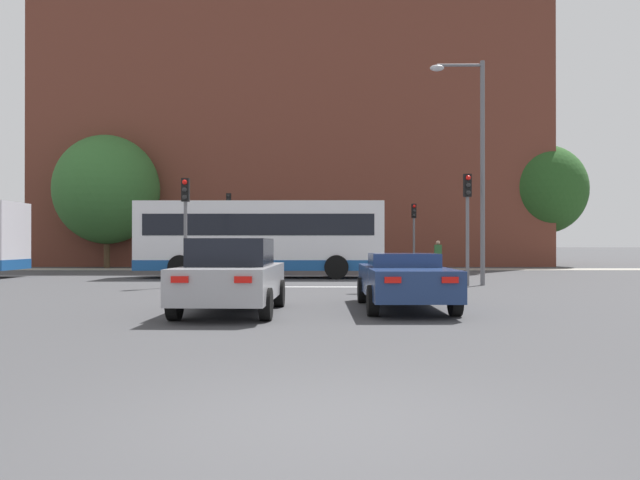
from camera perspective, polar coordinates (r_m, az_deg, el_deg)
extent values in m
plane|color=#3D3D3F|center=(5.37, 0.26, -16.63)|extent=(400.00, 400.00, 0.00)
cube|color=silver|center=(21.32, 0.41, -4.30)|extent=(7.75, 0.30, 0.01)
cube|color=gray|center=(35.39, 0.43, -2.69)|extent=(68.62, 2.50, 0.01)
cube|color=brown|center=(46.03, -2.33, 9.24)|extent=(33.11, 13.26, 18.19)
cube|color=#42444C|center=(48.70, -2.33, 20.97)|extent=(33.77, 13.79, 1.89)
cube|color=#9E9EA3|center=(13.56, -8.05, -3.81)|extent=(1.96, 4.29, 0.70)
cube|color=black|center=(13.49, -8.08, -1.10)|extent=(1.65, 1.95, 0.58)
cylinder|color=black|center=(15.04, -10.55, -4.79)|extent=(0.24, 0.65, 0.64)
cylinder|color=black|center=(14.76, -3.74, -4.88)|extent=(0.24, 0.65, 0.64)
cylinder|color=black|center=(12.50, -13.16, -5.72)|extent=(0.24, 0.65, 0.64)
cylinder|color=black|center=(12.16, -4.96, -5.88)|extent=(0.24, 0.65, 0.64)
cube|color=red|center=(11.58, -12.71, -3.54)|extent=(0.32, 0.06, 0.12)
cube|color=red|center=(11.34, -7.04, -3.62)|extent=(0.32, 0.06, 0.12)
cube|color=navy|center=(14.40, 7.70, -3.72)|extent=(1.83, 4.68, 0.64)
cube|color=navy|center=(14.50, 7.63, -1.83)|extent=(1.54, 1.42, 0.30)
cylinder|color=black|center=(15.77, 3.90, -4.58)|extent=(0.23, 0.64, 0.64)
cylinder|color=black|center=(15.98, 9.99, -4.52)|extent=(0.23, 0.64, 0.64)
cylinder|color=black|center=(12.90, 4.85, -5.55)|extent=(0.23, 0.64, 0.64)
cylinder|color=black|center=(13.16, 12.26, -5.44)|extent=(0.23, 0.64, 0.64)
cube|color=red|center=(12.00, 6.67, -3.65)|extent=(0.32, 0.05, 0.12)
cube|color=red|center=(12.18, 11.81, -3.59)|extent=(0.32, 0.05, 0.12)
cube|color=silver|center=(27.10, -5.40, 0.37)|extent=(10.44, 2.53, 2.91)
cube|color=#194C8E|center=(27.11, -5.40, -2.24)|extent=(10.46, 2.55, 0.44)
cube|color=black|center=(27.11, -5.40, 1.34)|extent=(9.61, 2.56, 0.90)
cylinder|color=black|center=(26.45, -12.67, -2.43)|extent=(1.00, 0.28, 1.00)
cylinder|color=black|center=(28.82, -11.58, -2.26)|extent=(1.00, 0.28, 1.00)
cylinder|color=black|center=(25.77, 1.51, -2.50)|extent=(1.00, 0.28, 1.00)
cylinder|color=black|center=(28.19, 1.42, -2.31)|extent=(1.00, 0.28, 1.00)
cylinder|color=slate|center=(22.35, 13.33, -0.12)|extent=(0.12, 0.12, 3.12)
cube|color=black|center=(22.44, 13.33, 4.88)|extent=(0.26, 0.20, 0.80)
sphere|color=red|center=(22.34, 13.40, 5.56)|extent=(0.17, 0.17, 0.17)
sphere|color=black|center=(22.32, 13.40, 4.91)|extent=(0.17, 0.17, 0.17)
sphere|color=black|center=(22.30, 13.40, 4.25)|extent=(0.17, 0.17, 0.17)
cylinder|color=slate|center=(34.96, 8.58, -0.36)|extent=(0.12, 0.12, 2.88)
cube|color=black|center=(35.01, 8.58, 2.65)|extent=(0.26, 0.20, 0.80)
sphere|color=red|center=(34.89, 8.61, 3.08)|extent=(0.17, 0.17, 0.17)
sphere|color=black|center=(34.88, 8.61, 2.66)|extent=(0.17, 0.17, 0.17)
sphere|color=black|center=(34.87, 8.61, 2.24)|extent=(0.17, 0.17, 0.17)
cylinder|color=slate|center=(21.87, -12.20, -0.37)|extent=(0.12, 0.12, 2.93)
cube|color=black|center=(21.94, -12.20, 4.50)|extent=(0.26, 0.20, 0.80)
sphere|color=red|center=(21.84, -12.27, 5.20)|extent=(0.17, 0.17, 0.17)
sphere|color=black|center=(21.82, -12.27, 4.53)|extent=(0.17, 0.17, 0.17)
sphere|color=black|center=(21.80, -12.28, 3.86)|extent=(0.17, 0.17, 0.17)
cylinder|color=slate|center=(35.49, -8.35, 0.14)|extent=(0.12, 0.12, 3.50)
cube|color=black|center=(35.57, -8.35, 3.61)|extent=(0.26, 0.20, 0.80)
sphere|color=black|center=(35.46, -8.38, 4.03)|extent=(0.17, 0.17, 0.17)
sphere|color=black|center=(35.44, -8.38, 3.62)|extent=(0.17, 0.17, 0.17)
sphere|color=#1ED14C|center=(35.43, -8.38, 3.21)|extent=(0.17, 0.17, 0.17)
cylinder|color=slate|center=(22.98, 14.64, 5.95)|extent=(0.16, 0.16, 7.98)
cylinder|color=slate|center=(23.53, 12.66, 15.33)|extent=(1.61, 0.10, 0.10)
ellipsoid|color=#B2B2B7|center=(23.35, 10.65, 15.20)|extent=(0.50, 0.36, 0.22)
cylinder|color=black|center=(35.26, 10.87, -2.07)|extent=(0.13, 0.13, 0.78)
cylinder|color=black|center=(35.23, 10.60, -2.07)|extent=(0.13, 0.13, 0.78)
cube|color=#336B38|center=(35.23, 10.74, -0.93)|extent=(0.41, 0.24, 0.62)
sphere|color=tan|center=(35.23, 10.74, -0.24)|extent=(0.23, 0.23, 0.23)
cylinder|color=#4C3823|center=(39.94, -18.91, -0.92)|extent=(0.36, 0.36, 2.07)
ellipsoid|color=#33662D|center=(40.07, -18.90, 4.38)|extent=(6.28, 6.28, 6.60)
cylinder|color=#4C3823|center=(42.82, 19.82, -0.48)|extent=(0.36, 0.36, 2.65)
ellipsoid|color=#234C1E|center=(42.96, 19.82, 4.38)|extent=(5.44, 5.44, 5.71)
cylinder|color=#4C3823|center=(42.96, -19.83, -0.40)|extent=(0.36, 0.36, 2.77)
ellipsoid|color=#3D7033|center=(43.08, -19.82, 4.00)|extent=(4.51, 4.51, 4.74)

